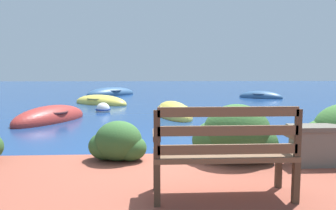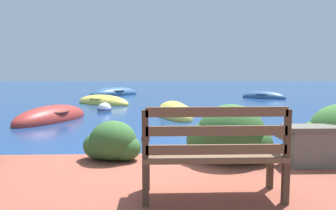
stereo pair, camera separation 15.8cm
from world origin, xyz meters
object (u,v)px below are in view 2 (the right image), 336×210
park_bench (214,150)px  rowboat_far (103,102)px  rowboat_nearest (51,119)px  rowboat_mid (174,114)px  mooring_buoy (105,109)px  rowboat_distant (114,94)px  rowboat_outer (264,97)px

park_bench → rowboat_far: bearing=110.4°
rowboat_nearest → rowboat_mid: bearing=128.0°
mooring_buoy → rowboat_distant: bearing=94.7°
rowboat_nearest → rowboat_mid: (3.66, 0.86, 0.00)m
rowboat_mid → rowboat_outer: rowboat_mid is taller
rowboat_mid → rowboat_far: (-2.94, 4.01, -0.01)m
park_bench → rowboat_distant: size_ratio=0.42×
rowboat_far → mooring_buoy: 2.77m
mooring_buoy → rowboat_far: bearing=100.2°
rowboat_mid → rowboat_distant: bearing=6.4°
park_bench → mooring_buoy: 9.01m
rowboat_outer → rowboat_nearest: bearing=76.7°
rowboat_distant → park_bench: bearing=57.4°
rowboat_nearest → mooring_buoy: rowboat_nearest is taller
rowboat_nearest → park_bench: bearing=54.0°
park_bench → rowboat_distant: (-3.05, 16.53, -0.63)m
park_bench → mooring_buoy: bearing=111.7°
rowboat_far → rowboat_outer: 8.52m
park_bench → rowboat_distant: park_bench is taller
rowboat_far → rowboat_distant: size_ratio=0.91×
rowboat_distant → mooring_buoy: 7.90m
rowboat_nearest → rowboat_far: rowboat_nearest is taller
rowboat_far → rowboat_outer: bearing=55.9°
rowboat_distant → rowboat_mid: bearing=65.6°
rowboat_mid → rowboat_far: 4.97m
rowboat_nearest → rowboat_outer: size_ratio=1.20×
rowboat_nearest → rowboat_mid: 3.76m
park_bench → rowboat_outer: size_ratio=0.56×
rowboat_far → rowboat_distant: rowboat_distant is taller
mooring_buoy → park_bench: bearing=-74.5°
rowboat_far → rowboat_outer: (8.08, 2.69, -0.00)m
rowboat_far → rowboat_mid: bearing=-16.3°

